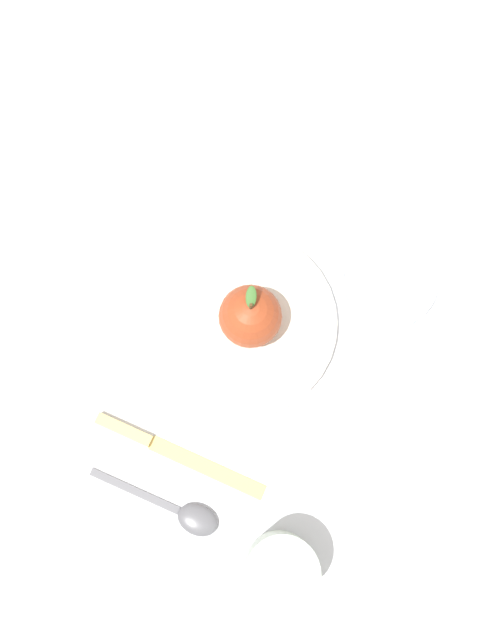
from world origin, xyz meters
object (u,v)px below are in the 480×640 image
(apple, at_px, (250,316))
(knife, at_px, (164,448))
(spoon, at_px, (184,514))
(side_bowl, at_px, (389,284))
(cup, at_px, (281,570))
(dinner_plate, at_px, (240,322))

(apple, relative_size, knife, 0.43)
(apple, bearing_deg, knife, 147.12)
(apple, xyz_separation_m, knife, (-0.15, 0.10, -0.05))
(apple, height_order, spoon, apple)
(spoon, bearing_deg, side_bowl, -40.80)
(apple, distance_m, cup, 0.28)
(apple, distance_m, spoon, 0.24)
(apple, relative_size, spoon, 0.56)
(apple, bearing_deg, cup, -171.82)
(side_bowl, distance_m, cup, 0.36)
(cup, height_order, knife, cup)
(dinner_plate, xyz_separation_m, knife, (-0.15, 0.09, -0.01))
(side_bowl, bearing_deg, cup, 158.65)
(spoon, bearing_deg, dinner_plate, -14.25)
(side_bowl, relative_size, spoon, 0.71)
(cup, xyz_separation_m, spoon, (0.05, 0.11, -0.04))
(spoon, bearing_deg, knife, 20.42)
(cup, relative_size, knife, 0.38)
(cup, distance_m, knife, 0.19)
(dinner_plate, distance_m, spoon, 0.23)
(spoon, bearing_deg, cup, -116.28)
(dinner_plate, relative_size, cup, 3.02)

